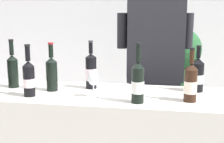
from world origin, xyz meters
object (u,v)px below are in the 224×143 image
(wine_bottle_0, at_px, (29,78))
(wine_bottle_10, at_px, (138,82))
(person_server, at_px, (154,84))
(potted_shrub, at_px, (171,64))
(wine_bottle_6, at_px, (197,75))
(wine_glass, at_px, (93,80))
(wine_bottle_8, at_px, (13,69))
(wine_bottle_2, at_px, (191,83))
(wine_bottle_7, at_px, (52,72))
(wine_bottle_5, at_px, (91,71))

(wine_bottle_0, xyz_separation_m, wine_bottle_10, (0.69, -0.03, 0.01))
(person_server, xyz_separation_m, potted_shrub, (0.15, 0.74, 0.04))
(wine_bottle_6, xyz_separation_m, wine_glass, (-0.66, -0.24, -0.00))
(wine_bottle_0, bearing_deg, wine_bottle_8, 136.66)
(wine_bottle_10, xyz_separation_m, potted_shrub, (0.21, 1.50, -0.16))
(wine_bottle_0, xyz_separation_m, wine_glass, (0.41, 0.05, -0.01))
(wine_bottle_6, relative_size, person_server, 0.18)
(wine_bottle_2, distance_m, wine_bottle_7, 0.91)
(wine_bottle_2, xyz_separation_m, person_server, (-0.24, 0.69, -0.19))
(wine_bottle_0, xyz_separation_m, wine_bottle_2, (1.00, 0.05, -0.00))
(wine_bottle_0, height_order, wine_bottle_10, wine_bottle_10)
(wine_bottle_2, height_order, wine_bottle_5, wine_bottle_5)
(wine_bottle_10, relative_size, potted_shrub, 0.28)
(wine_bottle_2, relative_size, wine_bottle_10, 0.91)
(wine_bottle_0, xyz_separation_m, wine_bottle_5, (0.34, 0.25, 0.00))
(wine_bottle_10, xyz_separation_m, wine_glass, (-0.29, 0.08, -0.01))
(wine_bottle_7, height_order, person_server, person_server)
(wine_bottle_8, height_order, person_server, person_server)
(wine_bottle_2, distance_m, potted_shrub, 1.44)
(wine_bottle_6, relative_size, wine_glass, 1.88)
(wine_bottle_8, distance_m, person_server, 1.13)
(wine_bottle_5, xyz_separation_m, person_server, (0.42, 0.48, -0.20))
(wine_bottle_2, relative_size, person_server, 0.19)
(wine_bottle_6, distance_m, wine_bottle_10, 0.49)
(wine_bottle_8, bearing_deg, wine_bottle_7, -7.62)
(wine_bottle_2, relative_size, wine_bottle_7, 1.00)
(wine_bottle_7, bearing_deg, wine_bottle_8, 172.38)
(wine_glass, bearing_deg, wine_bottle_0, -173.13)
(wine_bottle_5, height_order, wine_bottle_10, wine_bottle_10)
(wine_bottle_7, xyz_separation_m, potted_shrub, (0.81, 1.33, -0.16))
(wine_bottle_2, relative_size, wine_bottle_8, 0.96)
(wine_bottle_8, bearing_deg, wine_bottle_5, 6.53)
(wine_bottle_2, height_order, wine_bottle_6, wine_bottle_2)
(wine_bottle_0, relative_size, person_server, 0.19)
(wine_bottle_0, distance_m, wine_bottle_8, 0.28)
(wine_bottle_2, bearing_deg, wine_bottle_0, -177.08)
(wine_glass, bearing_deg, person_server, 62.91)
(wine_bottle_7, xyz_separation_m, wine_glass, (0.31, -0.10, -0.01))
(wine_bottle_0, relative_size, wine_bottle_7, 1.01)
(wine_bottle_6, xyz_separation_m, wine_bottle_7, (-0.97, -0.14, 0.01))
(wine_bottle_5, distance_m, wine_bottle_7, 0.27)
(wine_bottle_8, xyz_separation_m, wine_bottle_10, (0.90, -0.22, -0.00))
(wine_bottle_0, bearing_deg, wine_glass, 6.87)
(wine_bottle_2, height_order, wine_bottle_10, wine_bottle_10)
(wine_bottle_6, xyz_separation_m, wine_bottle_8, (-1.27, -0.10, 0.01))
(wine_bottle_2, bearing_deg, wine_bottle_6, 75.93)
(wine_bottle_7, distance_m, potted_shrub, 1.56)
(wine_bottle_7, height_order, wine_bottle_10, wine_bottle_10)
(potted_shrub, bearing_deg, wine_bottle_2, -86.19)
(wine_bottle_8, bearing_deg, wine_bottle_0, -43.34)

